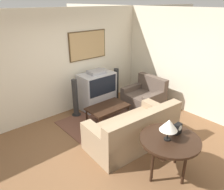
{
  "coord_description": "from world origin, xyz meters",
  "views": [
    {
      "loc": [
        -2.5,
        -2.82,
        2.86
      ],
      "look_at": [
        0.65,
        0.81,
        0.75
      ],
      "focal_mm": 35.0,
      "sensor_mm": 36.0,
      "label": 1
    }
  ],
  "objects_px": {
    "armchair": "(144,98)",
    "speaker_tower_left": "(75,99)",
    "tv": "(97,90)",
    "console_table": "(170,142)",
    "mantel_clock": "(178,129)",
    "coffee_table": "(108,108)",
    "couch": "(134,131)",
    "table_lamp": "(169,125)",
    "speaker_tower_right": "(116,86)"
  },
  "relations": [
    {
      "from": "armchair",
      "to": "speaker_tower_left",
      "type": "height_order",
      "value": "speaker_tower_left"
    },
    {
      "from": "tv",
      "to": "console_table",
      "type": "height_order",
      "value": "tv"
    },
    {
      "from": "mantel_clock",
      "to": "speaker_tower_left",
      "type": "bearing_deg",
      "value": 95.26
    },
    {
      "from": "mantel_clock",
      "to": "coffee_table",
      "type": "bearing_deg",
      "value": 86.2
    },
    {
      "from": "armchair",
      "to": "coffee_table",
      "type": "distance_m",
      "value": 1.29
    },
    {
      "from": "couch",
      "to": "table_lamp",
      "type": "bearing_deg",
      "value": 79.07
    },
    {
      "from": "couch",
      "to": "table_lamp",
      "type": "xyz_separation_m",
      "value": [
        -0.26,
        -0.99,
        0.7
      ]
    },
    {
      "from": "couch",
      "to": "armchair",
      "type": "height_order",
      "value": "armchair"
    },
    {
      "from": "tv",
      "to": "coffee_table",
      "type": "bearing_deg",
      "value": -110.53
    },
    {
      "from": "armchair",
      "to": "speaker_tower_right",
      "type": "xyz_separation_m",
      "value": [
        -0.25,
        0.91,
        0.18
      ]
    },
    {
      "from": "couch",
      "to": "tv",
      "type": "bearing_deg",
      "value": -100.43
    },
    {
      "from": "couch",
      "to": "console_table",
      "type": "bearing_deg",
      "value": 82.92
    },
    {
      "from": "tv",
      "to": "table_lamp",
      "type": "height_order",
      "value": "table_lamp"
    },
    {
      "from": "console_table",
      "to": "speaker_tower_left",
      "type": "xyz_separation_m",
      "value": [
        -0.05,
        2.89,
        -0.19
      ]
    },
    {
      "from": "console_table",
      "to": "mantel_clock",
      "type": "relative_size",
      "value": 5.34
    },
    {
      "from": "couch",
      "to": "coffee_table",
      "type": "distance_m",
      "value": 1.06
    },
    {
      "from": "console_table",
      "to": "table_lamp",
      "type": "distance_m",
      "value": 0.35
    },
    {
      "from": "couch",
      "to": "coffee_table",
      "type": "height_order",
      "value": "couch"
    },
    {
      "from": "armchair",
      "to": "table_lamp",
      "type": "bearing_deg",
      "value": -39.6
    },
    {
      "from": "couch",
      "to": "table_lamp",
      "type": "height_order",
      "value": "table_lamp"
    },
    {
      "from": "tv",
      "to": "speaker_tower_left",
      "type": "relative_size",
      "value": 1.09
    },
    {
      "from": "speaker_tower_right",
      "to": "mantel_clock",
      "type": "bearing_deg",
      "value": -112.17
    },
    {
      "from": "coffee_table",
      "to": "console_table",
      "type": "bearing_deg",
      "value": -99.71
    },
    {
      "from": "console_table",
      "to": "table_lamp",
      "type": "xyz_separation_m",
      "value": [
        -0.07,
        0.02,
        0.35
      ]
    },
    {
      "from": "couch",
      "to": "speaker_tower_right",
      "type": "relative_size",
      "value": 1.98
    },
    {
      "from": "tv",
      "to": "table_lamp",
      "type": "bearing_deg",
      "value": -104.32
    },
    {
      "from": "armchair",
      "to": "mantel_clock",
      "type": "distance_m",
      "value": 2.48
    },
    {
      "from": "console_table",
      "to": "coffee_table",
      "type": "bearing_deg",
      "value": 80.29
    },
    {
      "from": "coffee_table",
      "to": "speaker_tower_left",
      "type": "bearing_deg",
      "value": 115.38
    },
    {
      "from": "mantel_clock",
      "to": "speaker_tower_left",
      "type": "distance_m",
      "value": 2.91
    },
    {
      "from": "tv",
      "to": "armchair",
      "type": "xyz_separation_m",
      "value": [
        0.97,
        -0.92,
        -0.22
      ]
    },
    {
      "from": "speaker_tower_right",
      "to": "armchair",
      "type": "bearing_deg",
      "value": -74.54
    },
    {
      "from": "coffee_table",
      "to": "speaker_tower_right",
      "type": "bearing_deg",
      "value": 39.09
    },
    {
      "from": "armchair",
      "to": "table_lamp",
      "type": "height_order",
      "value": "table_lamp"
    },
    {
      "from": "mantel_clock",
      "to": "couch",
      "type": "bearing_deg",
      "value": 91.37
    },
    {
      "from": "couch",
      "to": "console_table",
      "type": "relative_size",
      "value": 1.98
    },
    {
      "from": "tv",
      "to": "console_table",
      "type": "relative_size",
      "value": 1.1
    },
    {
      "from": "tv",
      "to": "speaker_tower_right",
      "type": "height_order",
      "value": "tv"
    },
    {
      "from": "armchair",
      "to": "speaker_tower_left",
      "type": "bearing_deg",
      "value": -116.97
    },
    {
      "from": "couch",
      "to": "mantel_clock",
      "type": "height_order",
      "value": "mantel_clock"
    },
    {
      "from": "coffee_table",
      "to": "mantel_clock",
      "type": "xyz_separation_m",
      "value": [
        -0.13,
        -2.03,
        0.43
      ]
    },
    {
      "from": "couch",
      "to": "armchair",
      "type": "bearing_deg",
      "value": -142.39
    },
    {
      "from": "couch",
      "to": "armchair",
      "type": "relative_size",
      "value": 2.02
    },
    {
      "from": "couch",
      "to": "console_table",
      "type": "height_order",
      "value": "couch"
    },
    {
      "from": "speaker_tower_left",
      "to": "speaker_tower_right",
      "type": "height_order",
      "value": "same"
    },
    {
      "from": "coffee_table",
      "to": "console_table",
      "type": "relative_size",
      "value": 1.01
    },
    {
      "from": "tv",
      "to": "mantel_clock",
      "type": "xyz_separation_m",
      "value": [
        -0.45,
        -2.88,
        0.31
      ]
    },
    {
      "from": "armchair",
      "to": "speaker_tower_right",
      "type": "bearing_deg",
      "value": -163.13
    },
    {
      "from": "table_lamp",
      "to": "coffee_table",
      "type": "bearing_deg",
      "value": 78.4
    },
    {
      "from": "tv",
      "to": "couch",
      "type": "distance_m",
      "value": 1.96
    }
  ]
}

